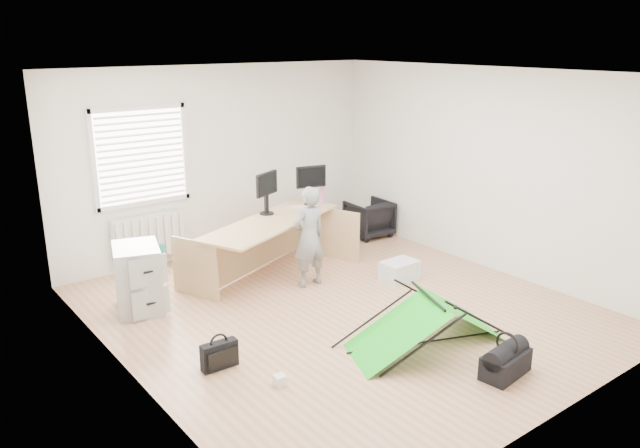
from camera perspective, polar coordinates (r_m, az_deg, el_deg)
ground at (r=7.37m, az=1.91°, el=-7.81°), size 5.50×5.50×0.00m
back_wall at (r=9.16m, az=-9.05°, el=5.77°), size 5.00×0.02×2.70m
window at (r=8.59m, az=-16.04°, el=5.96°), size 1.20×0.06×1.20m
radiator at (r=8.81m, az=-15.37°, el=-1.11°), size 1.00×0.12×0.60m
desk at (r=8.23m, az=-4.44°, el=-2.28°), size 2.36×1.52×0.77m
filing_cabinet at (r=7.52m, az=-16.29°, el=-4.78°), size 0.68×0.79×0.78m
monitor_left at (r=8.38m, az=-4.93°, el=2.31°), size 0.44×0.26×0.42m
monitor_right at (r=8.79m, az=-0.90°, el=3.04°), size 0.45×0.19×0.42m
keyboard at (r=8.75m, az=-1.48°, el=1.61°), size 0.42×0.28×0.02m
thermos at (r=8.95m, az=0.21°, el=2.72°), size 0.08×0.08×0.25m
office_chair at (r=9.94m, az=4.49°, el=0.52°), size 0.66×0.68×0.58m
person at (r=7.84m, az=-1.02°, el=-1.17°), size 0.48×0.32×1.30m
kite at (r=6.58m, az=9.72°, el=-8.62°), size 1.89×1.34×0.54m
storage_crate at (r=8.22m, az=7.28°, el=-4.27°), size 0.47×0.34×0.26m
tote_bag at (r=8.82m, az=-15.01°, el=-2.98°), size 0.29×0.13×0.34m
laptop_bag at (r=6.18m, az=-9.19°, el=-11.76°), size 0.37×0.13×0.27m
white_box at (r=5.89m, az=-3.70°, el=-14.06°), size 0.11×0.11×0.10m
duffel_bag at (r=6.25m, az=16.59°, el=-12.17°), size 0.56×0.33×0.23m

